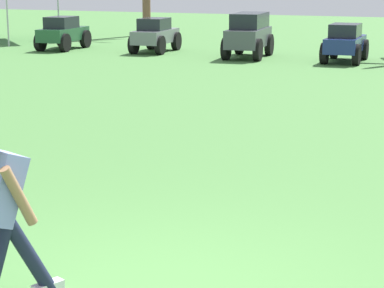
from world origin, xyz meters
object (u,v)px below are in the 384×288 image
Objects in this scene: parked_car_slot_a at (63,33)px; parked_car_slot_b at (155,35)px; frisbee_thrower at (0,210)px; parked_car_slot_c at (249,34)px; parked_car_slot_d at (345,42)px.

parked_car_slot_a and parked_car_slot_b have the same top height.
parked_car_slot_b is at bearing 111.37° from frisbee_thrower.
frisbee_thrower is 0.63× the size of parked_car_slot_a.
frisbee_thrower is 19.15m from parked_car_slot_b.
parked_car_slot_c is (6.55, 0.01, 0.16)m from parked_car_slot_a.
parked_car_slot_c is (-3.67, 17.45, -0.08)m from frisbee_thrower.
parked_car_slot_d is (9.49, -0.06, 0.00)m from parked_car_slot_a.
frisbee_thrower is at bearing -87.62° from parked_car_slot_d.
parked_car_slot_a is 1.02× the size of parked_car_slot_d.
frisbee_thrower reaches higher than parked_car_slot_b.
parked_car_slot_c is at bearing 101.87° from frisbee_thrower.
parked_car_slot_a is at bearing -179.93° from parked_car_slot_c.
parked_car_slot_c is at bearing 178.65° from parked_car_slot_d.
parked_car_slot_b is at bearing 173.36° from parked_car_slot_c.
parked_car_slot_a and parked_car_slot_d have the same top height.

